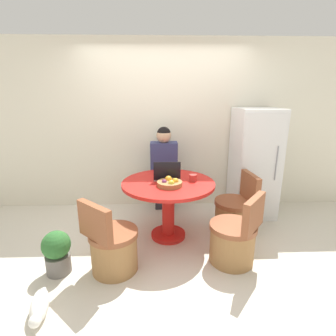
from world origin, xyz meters
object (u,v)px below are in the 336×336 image
(chair_near_right_corner, at_px, (234,240))
(laptop, at_px, (167,175))
(chair_right_side, at_px, (235,213))
(person_seated, at_px, (164,166))
(dining_table, at_px, (168,196))
(potted_plant, at_px, (57,251))
(refrigerator, at_px, (254,163))
(chair_near_left_corner, at_px, (113,248))
(fruit_bowl, at_px, (170,183))
(cat, at_px, (39,306))

(chair_near_right_corner, distance_m, laptop, 1.11)
(chair_right_side, relative_size, person_seated, 0.60)
(dining_table, xyz_separation_m, potted_plant, (-1.16, -0.68, -0.33))
(refrigerator, bearing_deg, chair_near_left_corner, -144.65)
(fruit_bowl, bearing_deg, person_seated, 93.30)
(chair_right_side, bearing_deg, fruit_bowl, -80.85)
(chair_near_left_corner, relative_size, potted_plant, 1.74)
(fruit_bowl, xyz_separation_m, cat, (-1.13, -1.09, -0.70))
(person_seated, bearing_deg, dining_table, 92.90)
(person_seated, height_order, fruit_bowl, person_seated)
(chair_right_side, bearing_deg, cat, -62.69)
(person_seated, bearing_deg, chair_near_right_corner, 118.62)
(refrigerator, height_order, chair_near_right_corner, refrigerator)
(chair_near_right_corner, height_order, potted_plant, chair_near_right_corner)
(chair_near_right_corner, bearing_deg, laptop, -94.09)
(refrigerator, distance_m, fruit_bowl, 1.54)
(dining_table, xyz_separation_m, person_seated, (-0.04, 0.79, 0.17))
(chair_right_side, xyz_separation_m, person_seated, (-0.93, 0.70, 0.47))
(chair_near_left_corner, distance_m, person_seated, 1.63)
(potted_plant, bearing_deg, cat, -85.59)
(chair_right_side, xyz_separation_m, potted_plant, (-2.05, -0.77, -0.02))
(potted_plant, bearing_deg, person_seated, 52.69)
(potted_plant, bearing_deg, chair_right_side, 20.69)
(chair_near_left_corner, distance_m, laptop, 1.10)
(laptop, relative_size, potted_plant, 0.72)
(refrigerator, xyz_separation_m, potted_plant, (-2.47, -1.37, -0.56))
(refrigerator, distance_m, chair_near_right_corner, 1.49)
(chair_right_side, height_order, laptop, laptop)
(laptop, bearing_deg, refrigerator, -155.95)
(refrigerator, xyz_separation_m, cat, (-2.43, -1.92, -0.71))
(refrigerator, bearing_deg, potted_plant, -151.02)
(refrigerator, height_order, dining_table, refrigerator)
(person_seated, xyz_separation_m, potted_plant, (-1.12, -1.47, -0.50))
(chair_right_side, distance_m, fruit_bowl, 1.04)
(person_seated, bearing_deg, cat, 61.95)
(fruit_bowl, height_order, potted_plant, fruit_bowl)
(chair_right_side, height_order, cat, chair_right_side)
(refrigerator, distance_m, dining_table, 1.50)
(chair_near_left_corner, bearing_deg, laptop, -85.38)
(refrigerator, relative_size, laptop, 4.82)
(dining_table, relative_size, person_seated, 0.86)
(refrigerator, height_order, potted_plant, refrigerator)
(laptop, bearing_deg, dining_table, 98.02)
(fruit_bowl, relative_size, cat, 0.62)
(dining_table, relative_size, chair_near_left_corner, 1.42)
(refrigerator, distance_m, laptop, 1.45)
(laptop, distance_m, potted_plant, 1.50)
(refrigerator, bearing_deg, fruit_bowl, -147.23)
(dining_table, xyz_separation_m, chair_right_side, (0.89, 0.10, -0.30))
(person_seated, height_order, cat, person_seated)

